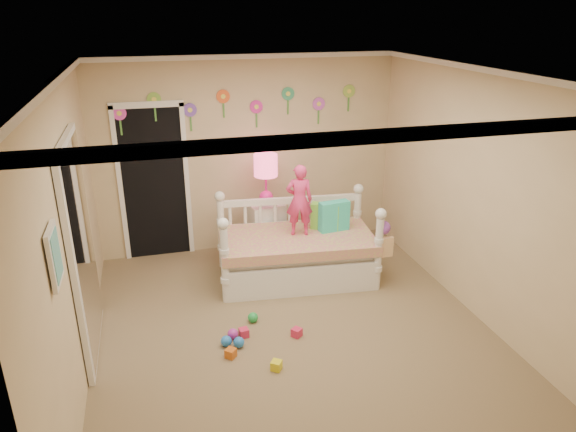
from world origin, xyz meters
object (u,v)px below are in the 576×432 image
object	(u,v)px
daybed	(296,239)
child	(299,200)
nightstand	(267,230)
table_lamp	(266,172)

from	to	relation	value
daybed	child	distance (m)	0.50
nightstand	table_lamp	world-z (taller)	table_lamp
daybed	table_lamp	xyz separation A→B (m)	(-0.21, 0.72, 0.67)
daybed	child	world-z (taller)	child
child	nightstand	bearing A→B (deg)	-59.10
daybed	child	size ratio (longest dim) A/B	2.15
daybed	child	bearing A→B (deg)	38.28
nightstand	table_lamp	xyz separation A→B (m)	(0.00, 0.00, 0.81)
child	table_lamp	size ratio (longest dim) A/B	1.31
nightstand	table_lamp	distance (m)	0.81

